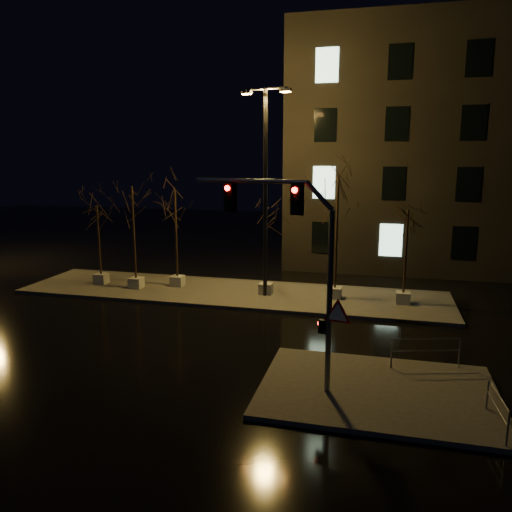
# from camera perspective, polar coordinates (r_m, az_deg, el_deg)

# --- Properties ---
(ground) EXTENTS (90.00, 90.00, 0.00)m
(ground) POSITION_cam_1_polar(r_m,az_deg,el_deg) (20.58, -7.81, -8.72)
(ground) COLOR black
(ground) RESTS_ON ground
(median) EXTENTS (22.00, 5.00, 0.15)m
(median) POSITION_cam_1_polar(r_m,az_deg,el_deg) (25.95, -2.89, -4.21)
(median) COLOR #43403C
(median) RESTS_ON ground
(sidewalk_corner) EXTENTS (7.00, 5.00, 0.15)m
(sidewalk_corner) POSITION_cam_1_polar(r_m,az_deg,el_deg) (15.99, 13.68, -14.75)
(sidewalk_corner) COLOR #43403C
(sidewalk_corner) RESTS_ON ground
(building) EXTENTS (25.00, 12.00, 15.00)m
(building) POSITION_cam_1_polar(r_m,az_deg,el_deg) (36.52, 25.08, 11.03)
(building) COLOR black
(building) RESTS_ON ground
(tree_0) EXTENTS (1.80, 1.80, 4.42)m
(tree_0) POSITION_cam_1_polar(r_m,az_deg,el_deg) (28.17, -17.63, 3.62)
(tree_0) COLOR #B0B0A4
(tree_0) RESTS_ON median
(tree_1) EXTENTS (1.80, 1.80, 5.52)m
(tree_1) POSITION_cam_1_polar(r_m,az_deg,el_deg) (26.61, -13.91, 5.21)
(tree_1) COLOR #B0B0A4
(tree_1) RESTS_ON median
(tree_2) EXTENTS (1.80, 1.80, 5.29)m
(tree_2) POSITION_cam_1_polar(r_m,az_deg,el_deg) (26.60, -9.20, 5.02)
(tree_2) COLOR #B0B0A4
(tree_2) RESTS_ON median
(tree_3) EXTENTS (1.80, 1.80, 4.33)m
(tree_3) POSITION_cam_1_polar(r_m,az_deg,el_deg) (24.77, 1.16, 3.01)
(tree_3) COLOR #B0B0A4
(tree_3) RESTS_ON median
(tree_4) EXTENTS (1.80, 1.80, 6.09)m
(tree_4) POSITION_cam_1_polar(r_m,az_deg,el_deg) (24.13, 9.30, 5.82)
(tree_4) COLOR #B0B0A4
(tree_4) RESTS_ON median
(tree_5) EXTENTS (1.80, 1.80, 4.60)m
(tree_5) POSITION_cam_1_polar(r_m,az_deg,el_deg) (24.12, 16.88, 2.78)
(tree_5) COLOR #B0B0A4
(tree_5) RESTS_ON median
(traffic_signal_mast) EXTENTS (5.00, 1.09, 6.21)m
(traffic_signal_mast) POSITION_cam_1_polar(r_m,az_deg,el_deg) (14.56, 4.74, 0.26)
(traffic_signal_mast) COLOR slate
(traffic_signal_mast) RESTS_ON sidewalk_corner
(streetlight_main) EXTENTS (2.50, 0.74, 10.00)m
(streetlight_main) POSITION_cam_1_polar(r_m,az_deg,el_deg) (24.25, 1.09, 8.72)
(streetlight_main) COLOR black
(streetlight_main) RESTS_ON median
(guard_rail_a) EXTENTS (2.23, 0.67, 1.00)m
(guard_rail_a) POSITION_cam_1_polar(r_m,az_deg,el_deg) (17.62, 18.85, -9.96)
(guard_rail_a) COLOR slate
(guard_rail_a) RESTS_ON sidewalk_corner
(guard_rail_b) EXTENTS (0.16, 1.89, 0.90)m
(guard_rail_b) POSITION_cam_1_polar(r_m,az_deg,el_deg) (14.76, 25.88, -15.09)
(guard_rail_b) COLOR slate
(guard_rail_b) RESTS_ON sidewalk_corner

